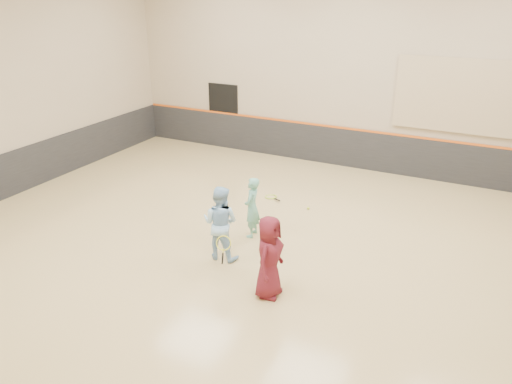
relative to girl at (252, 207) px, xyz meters
The scene contains 14 objects.
room 0.82m from the girl, 40.07° to the right, with size 15.04×12.04×6.22m.
wainscot_back 5.48m from the girl, 83.46° to the left, with size 14.90×0.04×1.20m, color #232326.
wainscot_left 6.87m from the girl, behind, with size 0.04×11.90×1.20m, color #232326.
accent_stripe 5.50m from the girl, 83.45° to the left, with size 14.90×0.03×0.06m, color #D85914.
acoustic_panel 6.66m from the girl, 57.74° to the left, with size 3.20×0.08×2.00m, color tan.
doorway 6.70m from the girl, 125.39° to the left, with size 1.10×0.05×2.20m, color black.
girl is the anchor object (origin of this frame).
instructor 1.17m from the girl, 96.68° to the right, with size 0.77×0.60×1.59m, color #9BCCF0.
young_man 2.35m from the girl, 55.42° to the right, with size 0.77×0.50×1.58m, color #591520.
held_racket 1.60m from the girl, 83.37° to the right, with size 0.31×0.31×0.63m, color yellow, non-canonical shape.
spare_racket 2.33m from the girl, 104.00° to the left, with size 0.72×0.72×0.11m, color #ADDF31, non-canonical shape.
ball_under_racket 1.63m from the girl, 52.00° to the right, with size 0.07×0.07×0.07m, color #B3CC2F.
ball_in_hand 2.52m from the girl, 55.51° to the right, with size 0.07×0.07×0.07m, color #B9D331.
ball_beside_spare 2.10m from the girl, 71.26° to the left, with size 0.07×0.07×0.07m, color #C2D832.
Camera 1 is at (3.98, -8.47, 5.33)m, focal length 35.00 mm.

